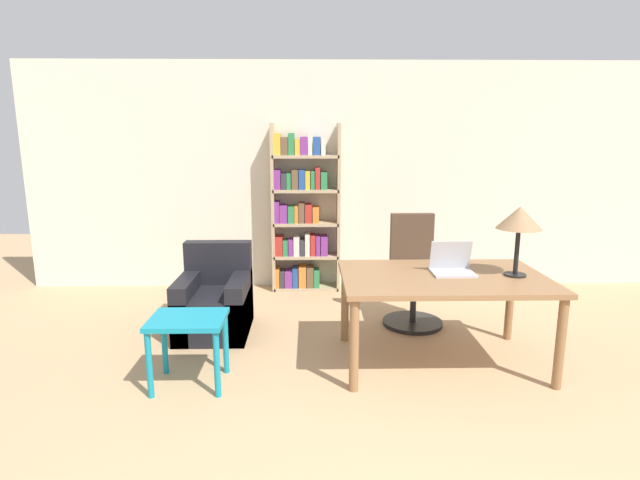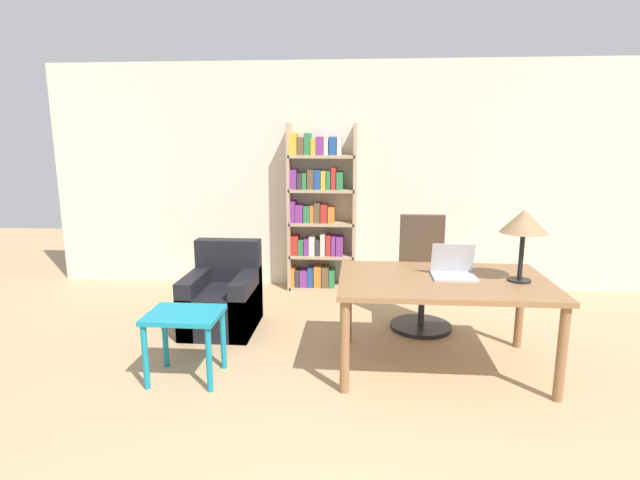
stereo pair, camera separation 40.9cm
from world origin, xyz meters
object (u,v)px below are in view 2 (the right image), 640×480
at_px(desk, 443,289).
at_px(side_table_blue, 185,325).
at_px(office_chair, 422,281).
at_px(bookshelf, 318,213).
at_px(table_lamp, 524,223).
at_px(laptop, 453,270).
at_px(armchair, 223,300).

height_order(desk, side_table_blue, desk).
height_order(office_chair, bookshelf, bookshelf).
height_order(desk, office_chair, office_chair).
height_order(table_lamp, side_table_blue, table_lamp).
bearing_deg(table_lamp, side_table_blue, -172.71).
relative_size(laptop, side_table_blue, 0.61).
distance_m(office_chair, armchair, 1.94).
bearing_deg(office_chair, laptop, -80.87).
height_order(table_lamp, armchair, table_lamp).
bearing_deg(table_lamp, bookshelf, 129.67).
height_order(table_lamp, bookshelf, bookshelf).
bearing_deg(office_chair, desk, -86.78).
distance_m(laptop, table_lamp, 0.63).
height_order(desk, armchair, armchair).
xyz_separation_m(table_lamp, side_table_blue, (-2.53, -0.32, -0.76)).
height_order(desk, table_lamp, table_lamp).
xyz_separation_m(desk, office_chair, (-0.05, 0.90, -0.20)).
xyz_separation_m(side_table_blue, bookshelf, (0.80, 2.40, 0.50)).
height_order(laptop, table_lamp, table_lamp).
bearing_deg(armchair, table_lamp, -16.05).
xyz_separation_m(side_table_blue, armchair, (-0.01, 1.05, -0.16)).
bearing_deg(laptop, table_lamp, -10.03).
relative_size(laptop, armchair, 0.41).
relative_size(side_table_blue, armchair, 0.66).
bearing_deg(office_chair, table_lamp, -56.32).
relative_size(table_lamp, office_chair, 0.51).
distance_m(office_chair, side_table_blue, 2.28).
bearing_deg(side_table_blue, desk, 9.99).
relative_size(laptop, office_chair, 0.31).
height_order(laptop, bookshelf, bookshelf).
xyz_separation_m(laptop, armchair, (-2.05, 0.64, -0.52)).
height_order(side_table_blue, bookshelf, bookshelf).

